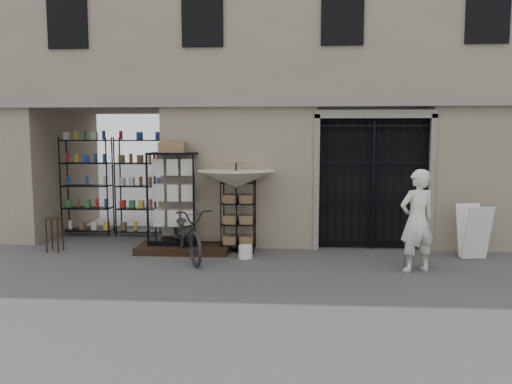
# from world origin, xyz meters

# --- Properties ---
(ground) EXTENTS (80.00, 80.00, 0.00)m
(ground) POSITION_xyz_m (0.00, 0.00, 0.00)
(ground) COLOR #232326
(ground) RESTS_ON ground
(main_building) EXTENTS (14.00, 4.00, 9.00)m
(main_building) POSITION_xyz_m (0.00, 4.00, 4.50)
(main_building) COLOR gray
(main_building) RESTS_ON ground
(shop_recess) EXTENTS (3.00, 1.70, 3.00)m
(shop_recess) POSITION_xyz_m (-4.50, 2.80, 1.50)
(shop_recess) COLOR black
(shop_recess) RESTS_ON ground
(shop_shelving) EXTENTS (2.70, 0.50, 2.50)m
(shop_shelving) POSITION_xyz_m (-4.55, 3.30, 1.25)
(shop_shelving) COLOR black
(shop_shelving) RESTS_ON ground
(iron_gate) EXTENTS (2.50, 0.21, 3.00)m
(iron_gate) POSITION_xyz_m (1.75, 2.28, 1.50)
(iron_gate) COLOR black
(iron_gate) RESTS_ON ground
(step_platform) EXTENTS (2.00, 0.90, 0.15)m
(step_platform) POSITION_xyz_m (-2.40, 1.55, 0.07)
(step_platform) COLOR black
(step_platform) RESTS_ON ground
(display_cabinet) EXTENTS (1.09, 0.76, 2.19)m
(display_cabinet) POSITION_xyz_m (-2.64, 1.71, 1.06)
(display_cabinet) COLOR black
(display_cabinet) RESTS_ON step_platform
(wire_rack) EXTENTS (0.85, 0.74, 1.62)m
(wire_rack) POSITION_xyz_m (-1.21, 1.73, 0.79)
(wire_rack) COLOR black
(wire_rack) RESTS_ON ground
(market_umbrella) EXTENTS (1.49, 1.52, 2.37)m
(market_umbrella) POSITION_xyz_m (-1.23, 1.51, 1.71)
(market_umbrella) COLOR black
(market_umbrella) RESTS_ON ground
(white_bucket) EXTENTS (0.29, 0.29, 0.27)m
(white_bucket) POSITION_xyz_m (-1.00, 1.08, 0.14)
(white_bucket) COLOR white
(white_bucket) RESTS_ON ground
(bicycle) EXTENTS (1.13, 1.29, 2.07)m
(bicycle) POSITION_xyz_m (-2.19, 0.94, 0.00)
(bicycle) COLOR black
(bicycle) RESTS_ON ground
(wooden_stool) EXTENTS (0.45, 0.45, 0.76)m
(wooden_stool) POSITION_xyz_m (-5.23, 1.41, 0.40)
(wooden_stool) COLOR black
(wooden_stool) RESTS_ON ground
(steel_bollard) EXTENTS (0.17, 0.17, 0.80)m
(steel_bollard) POSITION_xyz_m (2.17, 0.48, 0.40)
(steel_bollard) COLOR slate
(steel_bollard) RESTS_ON ground
(shopkeeper) EXTENTS (1.31, 2.04, 0.46)m
(shopkeeper) POSITION_xyz_m (2.27, 0.29, 0.00)
(shopkeeper) COLOR silver
(shopkeeper) RESTS_ON ground
(easel_sign) EXTENTS (0.61, 0.68, 1.10)m
(easel_sign) POSITION_xyz_m (3.69, 1.34, 0.57)
(easel_sign) COLOR silver
(easel_sign) RESTS_ON ground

